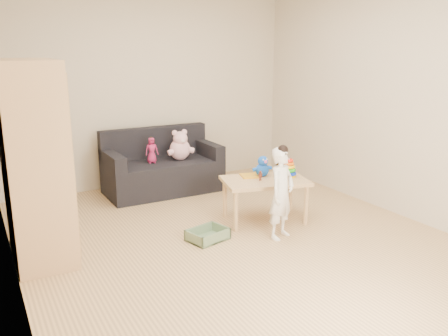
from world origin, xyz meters
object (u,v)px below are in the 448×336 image
sofa (163,176)px  toddler (281,195)px  wardrobe (34,162)px  play_table (265,200)px

sofa → toddler: 2.07m
wardrobe → sofa: size_ratio=1.20×
play_table → toddler: 0.53m
sofa → play_table: play_table is taller
sofa → wardrobe: bearing=-143.4°
toddler → play_table: bearing=52.5°
sofa → play_table: (0.59, -1.53, 0.03)m
sofa → toddler: bearing=-77.6°
play_table → toddler: size_ratio=1.00×
wardrobe → toddler: size_ratio=1.97×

